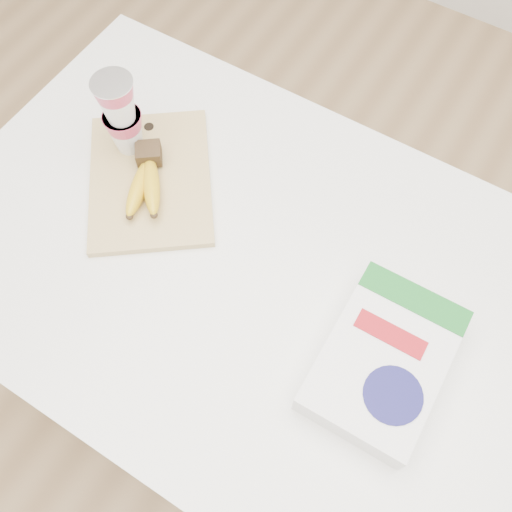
% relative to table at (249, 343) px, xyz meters
% --- Properties ---
extents(room, '(4.00, 4.00, 4.00)m').
position_rel_table_xyz_m(room, '(0.00, 0.00, 0.90)').
color(room, tan).
rests_on(room, ground).
extents(table, '(1.20, 0.80, 0.90)m').
position_rel_table_xyz_m(table, '(0.00, 0.00, 0.00)').
color(table, silver).
rests_on(table, ground).
extents(cutting_board, '(0.38, 0.39, 0.02)m').
position_rel_table_xyz_m(cutting_board, '(-0.26, 0.05, 0.46)').
color(cutting_board, tan).
rests_on(cutting_board, table).
extents(bananas, '(0.14, 0.17, 0.05)m').
position_rel_table_xyz_m(bananas, '(-0.25, 0.04, 0.49)').
color(bananas, '#382816').
rests_on(bananas, cutting_board).
extents(yogurt_stack, '(0.08, 0.08, 0.18)m').
position_rel_table_xyz_m(yogurt_stack, '(-0.33, 0.09, 0.56)').
color(yogurt_stack, white).
rests_on(yogurt_stack, cutting_board).
extents(cereal_box, '(0.19, 0.28, 0.06)m').
position_rel_table_xyz_m(cereal_box, '(0.29, -0.04, 0.48)').
color(cereal_box, white).
rests_on(cereal_box, table).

